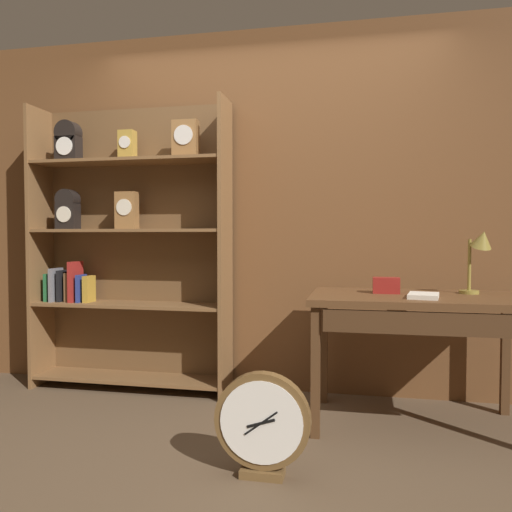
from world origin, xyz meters
The scene contains 8 objects.
ground_plane centered at (0.00, 0.00, 0.00)m, with size 10.00×10.00×0.00m, color brown.
back_wood_panel centered at (0.00, 1.34, 1.30)m, with size 4.80×0.05×2.60m, color brown.
bookshelf centered at (-1.05, 1.16, 1.06)m, with size 1.46×0.32×2.07m.
workbench centered at (0.97, 0.78, 0.68)m, with size 1.23×0.71×0.77m.
desk_lamp centered at (1.34, 0.91, 1.04)m, with size 0.20×0.20×0.40m.
toolbox_small centered at (0.80, 0.87, 0.82)m, with size 0.16×0.09×0.10m, color maroon.
open_repair_manual centered at (1.00, 0.67, 0.79)m, with size 0.16×0.22×0.03m, color silver.
round_clock_large centered at (0.21, -0.02, 0.25)m, with size 0.45×0.11×0.49m.
Camera 1 is at (0.65, -2.30, 1.12)m, focal length 35.77 mm.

